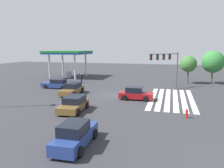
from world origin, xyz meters
The scene contains 13 objects.
ground_plane centered at (0.00, 0.00, 0.00)m, with size 117.05×117.05×0.00m, color #333338.
crosswalk_markings centered at (0.00, -7.83, 0.00)m, with size 12.45×5.35×0.01m.
traffic_signal_mast centered at (6.91, -6.91, 4.31)m, with size 4.19×4.19×5.67m.
car_0 centered at (2.69, 9.78, 0.67)m, with size 1.92×4.79×1.46m.
car_1 centered at (-15.59, -1.76, 0.76)m, with size 4.57×2.03×1.66m.
car_2 centered at (-8.17, 1.81, 0.71)m, with size 4.45×2.46×1.48m.
car_3 centered at (-0.80, 5.47, 0.73)m, with size 4.96×2.22×1.56m.
car_4 centered at (-1.66, -3.49, 0.72)m, with size 1.97×4.15×1.57m.
gas_station_canopy centered at (14.96, 13.84, 5.11)m, with size 8.33×8.33×5.69m.
pedestrian centered at (8.34, 8.02, 1.01)m, with size 0.41×0.41×1.79m.
tree_corner_a centered at (13.86, -14.68, 3.91)m, with size 3.88×3.88×5.85m.
tree_corner_b centered at (13.02, -10.54, 3.51)m, with size 2.89×2.89×4.97m.
fire_hydrant centered at (-7.59, -9.16, 0.43)m, with size 0.22×0.22×0.86m.
Camera 1 is at (-27.96, -7.61, 6.39)m, focal length 35.00 mm.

